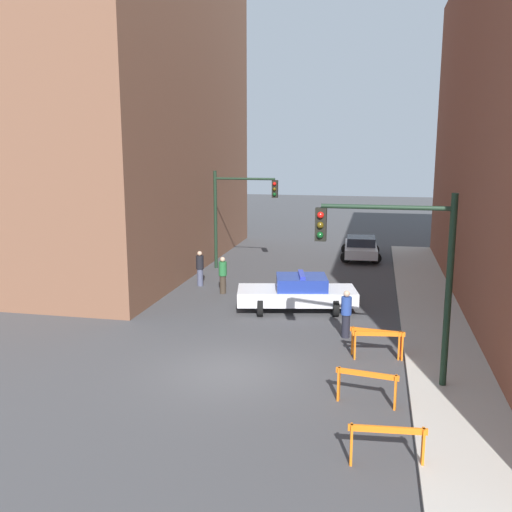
% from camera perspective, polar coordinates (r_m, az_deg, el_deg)
% --- Properties ---
extents(ground_plane, '(120.00, 120.00, 0.00)m').
position_cam_1_polar(ground_plane, '(17.02, -2.43, -11.51)').
color(ground_plane, '#424244').
extents(sidewalk_right, '(2.40, 44.00, 0.12)m').
position_cam_1_polar(sidewalk_right, '(16.68, 19.20, -12.40)').
color(sidewalk_right, '#B2ADA3').
rests_on(sidewalk_right, ground_plane).
extents(building_corner_left, '(14.00, 20.00, 24.88)m').
position_cam_1_polar(building_corner_left, '(33.80, -17.56, 20.64)').
color(building_corner_left, brown).
rests_on(building_corner_left, ground_plane).
extents(traffic_light_near, '(3.64, 0.35, 5.20)m').
position_cam_1_polar(traffic_light_near, '(15.57, 14.62, -0.40)').
color(traffic_light_near, black).
rests_on(traffic_light_near, sidewalk_right).
extents(traffic_light_far, '(3.44, 0.35, 5.20)m').
position_cam_1_polar(traffic_light_far, '(30.05, -2.07, 5.06)').
color(traffic_light_far, black).
rests_on(traffic_light_far, ground_plane).
extents(police_car, '(4.98, 2.94, 1.52)m').
position_cam_1_polar(police_car, '(22.88, 4.20, -3.67)').
color(police_car, white).
rests_on(police_car, ground_plane).
extents(parked_car_near, '(2.40, 4.38, 1.31)m').
position_cam_1_polar(parked_car_near, '(33.69, 10.43, 0.86)').
color(parked_car_near, silver).
rests_on(parked_car_near, ground_plane).
extents(pedestrian_crossing, '(0.37, 0.37, 1.66)m').
position_cam_1_polar(pedestrian_crossing, '(25.39, -3.34, -1.86)').
color(pedestrian_crossing, '#382D23').
rests_on(pedestrian_crossing, ground_plane).
extents(pedestrian_corner, '(0.39, 0.39, 1.66)m').
position_cam_1_polar(pedestrian_corner, '(26.84, -5.63, -1.19)').
color(pedestrian_corner, '#474C66').
rests_on(pedestrian_corner, ground_plane).
extents(pedestrian_sidewalk, '(0.42, 0.42, 1.66)m').
position_cam_1_polar(pedestrian_sidewalk, '(19.84, 9.01, -5.68)').
color(pedestrian_sidewalk, black).
rests_on(pedestrian_sidewalk, ground_plane).
extents(barrier_front, '(1.60, 0.29, 0.90)m').
position_cam_1_polar(barrier_front, '(12.51, 12.98, -17.43)').
color(barrier_front, orange).
rests_on(barrier_front, ground_plane).
extents(barrier_mid, '(1.59, 0.39, 0.90)m').
position_cam_1_polar(barrier_mid, '(15.06, 11.02, -12.27)').
color(barrier_mid, orange).
rests_on(barrier_mid, ground_plane).
extents(barrier_back, '(1.59, 0.33, 0.90)m').
position_cam_1_polar(barrier_back, '(18.31, 11.88, -8.03)').
color(barrier_back, orange).
rests_on(barrier_back, ground_plane).
extents(barrier_corner, '(1.59, 0.37, 0.90)m').
position_cam_1_polar(barrier_corner, '(18.11, 12.15, -8.26)').
color(barrier_corner, orange).
rests_on(barrier_corner, ground_plane).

